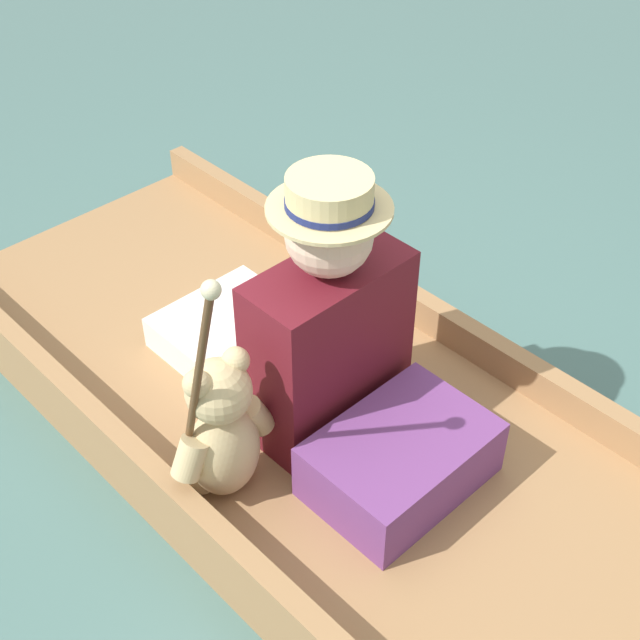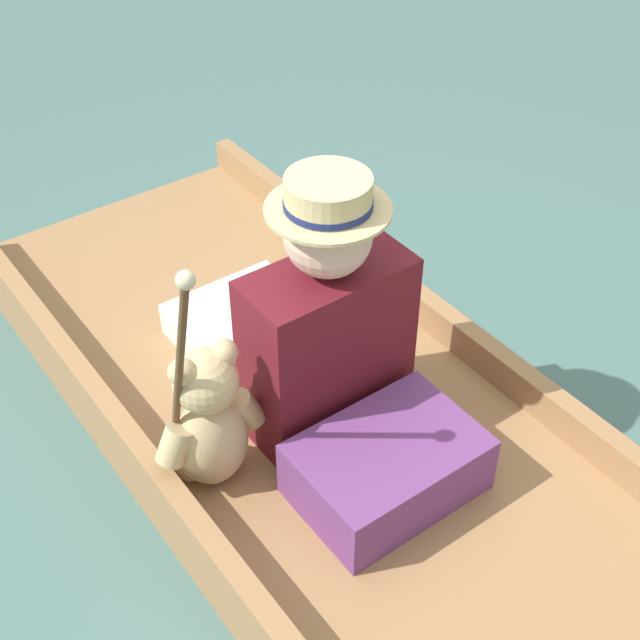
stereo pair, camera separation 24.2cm
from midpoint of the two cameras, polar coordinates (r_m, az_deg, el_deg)
ground_plane at (r=2.76m, az=-2.70°, el=-7.89°), size 16.00×16.00×0.00m
punt_boat at (r=2.70m, az=-2.75°, el=-6.77°), size 1.11×2.79×0.25m
seat_cushion at (r=2.41m, az=2.27°, el=-9.05°), size 0.48×0.34×0.18m
seated_person at (r=2.49m, az=-3.70°, el=-0.51°), size 0.46×0.79×0.81m
teddy_bear at (r=2.33m, az=-9.30°, el=-7.15°), size 0.33×0.19×0.47m
wine_glass at (r=3.00m, az=-2.68°, el=2.33°), size 0.10×0.10×0.11m
walking_cane at (r=2.09m, az=-11.17°, el=-3.97°), size 0.04×0.26×0.82m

